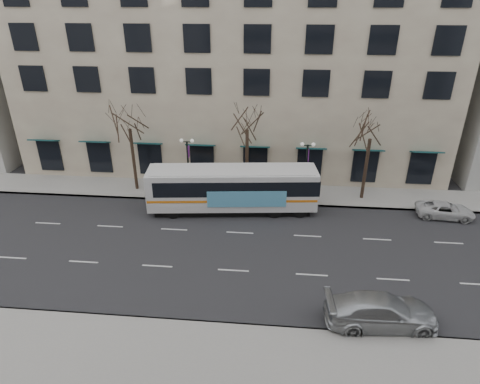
# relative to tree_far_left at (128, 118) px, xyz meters

# --- Properties ---
(ground) EXTENTS (160.00, 160.00, 0.00)m
(ground) POSITION_rel_tree_far_left_xyz_m (10.00, -8.80, -6.70)
(ground) COLOR black
(ground) RESTS_ON ground
(sidewalk_far) EXTENTS (80.00, 4.00, 0.15)m
(sidewalk_far) POSITION_rel_tree_far_left_xyz_m (15.00, 0.20, -6.62)
(sidewalk_far) COLOR gray
(sidewalk_far) RESTS_ON ground
(building_hotel) EXTENTS (40.00, 20.00, 24.00)m
(building_hotel) POSITION_rel_tree_far_left_xyz_m (8.00, 12.20, 5.30)
(building_hotel) COLOR tan
(building_hotel) RESTS_ON ground
(tree_far_left) EXTENTS (3.60, 3.60, 8.34)m
(tree_far_left) POSITION_rel_tree_far_left_xyz_m (0.00, 0.00, 0.00)
(tree_far_left) COLOR black
(tree_far_left) RESTS_ON ground
(tree_far_mid) EXTENTS (3.60, 3.60, 8.55)m
(tree_far_mid) POSITION_rel_tree_far_left_xyz_m (10.00, 0.00, 0.21)
(tree_far_mid) COLOR black
(tree_far_mid) RESTS_ON ground
(tree_far_right) EXTENTS (3.60, 3.60, 8.06)m
(tree_far_right) POSITION_rel_tree_far_left_xyz_m (20.00, 0.00, -0.28)
(tree_far_right) COLOR black
(tree_far_right) RESTS_ON ground
(lamp_post_left) EXTENTS (1.22, 0.45, 5.21)m
(lamp_post_left) POSITION_rel_tree_far_left_xyz_m (5.01, -0.60, -3.75)
(lamp_post_left) COLOR black
(lamp_post_left) RESTS_ON ground
(lamp_post_right) EXTENTS (1.22, 0.45, 5.21)m
(lamp_post_right) POSITION_rel_tree_far_left_xyz_m (15.01, -0.60, -3.75)
(lamp_post_right) COLOR black
(lamp_post_right) RESTS_ON ground
(city_bus) EXTENTS (13.71, 4.35, 3.65)m
(city_bus) POSITION_rel_tree_far_left_xyz_m (9.16, -2.99, -4.70)
(city_bus) COLOR silver
(city_bus) RESTS_ON ground
(silver_car) EXTENTS (6.11, 2.85, 1.73)m
(silver_car) POSITION_rel_tree_far_left_xyz_m (18.30, -15.00, -5.84)
(silver_car) COLOR #ABAFB3
(silver_car) RESTS_ON ground
(white_pickup) EXTENTS (4.53, 2.36, 1.22)m
(white_pickup) POSITION_rel_tree_far_left_xyz_m (26.00, -2.60, -6.09)
(white_pickup) COLOR silver
(white_pickup) RESTS_ON ground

